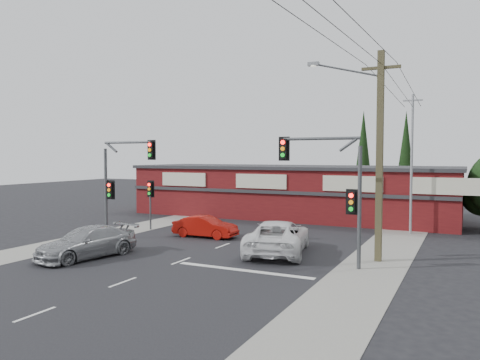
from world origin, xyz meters
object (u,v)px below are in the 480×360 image
at_px(silver_suv, 87,243).
at_px(red_sedan, 205,227).
at_px(utility_pole, 377,149).
at_px(white_suv, 278,237).
at_px(shop_building, 291,191).

xyz_separation_m(silver_suv, red_sedan, (2.33, 7.64, -0.09)).
xyz_separation_m(silver_suv, utility_pole, (13.01, 5.56, 4.64)).
height_order(white_suv, utility_pole, utility_pole).
bearing_deg(white_suv, red_sedan, -35.70).
bearing_deg(shop_building, white_suv, -72.69).
xyz_separation_m(red_sedan, shop_building, (1.32, 11.92, 1.47)).
bearing_deg(silver_suv, utility_pole, 34.45).
xyz_separation_m(white_suv, shop_building, (-4.47, 14.33, 1.28)).
relative_size(white_suv, red_sedan, 1.52).
xyz_separation_m(red_sedan, utility_pole, (10.68, -2.08, 4.73)).
bearing_deg(shop_building, silver_suv, -100.56).
xyz_separation_m(silver_suv, shop_building, (3.65, 19.56, 1.38)).
height_order(white_suv, shop_building, shop_building).
xyz_separation_m(white_suv, silver_suv, (-8.11, -5.23, -0.10)).
height_order(white_suv, silver_suv, white_suv).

